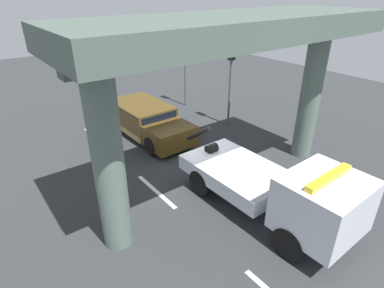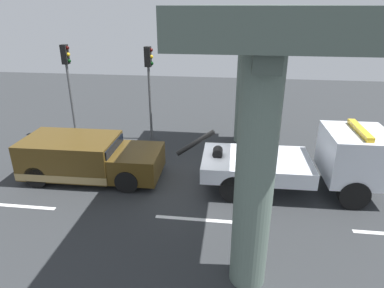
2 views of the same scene
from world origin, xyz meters
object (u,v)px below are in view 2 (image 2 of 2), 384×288
object	(u,v)px
towed_van_green	(86,158)
traffic_light_near	(68,71)
tow_truck_white	(312,160)
traffic_light_far	(149,74)

from	to	relation	value
towed_van_green	traffic_light_near	distance (m)	5.50
tow_truck_white	traffic_light_far	xyz separation A→B (m)	(-6.80, 4.22, 2.06)
traffic_light_far	tow_truck_white	bearing A→B (deg)	-31.79
tow_truck_white	towed_van_green	world-z (taller)	tow_truck_white
traffic_light_far	traffic_light_near	bearing A→B (deg)	180.00
towed_van_green	traffic_light_near	bearing A→B (deg)	120.13
towed_van_green	traffic_light_near	world-z (taller)	traffic_light_near
traffic_light_far	towed_van_green	bearing A→B (deg)	-110.06
traffic_light_near	traffic_light_far	world-z (taller)	traffic_light_near
tow_truck_white	traffic_light_far	distance (m)	8.27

